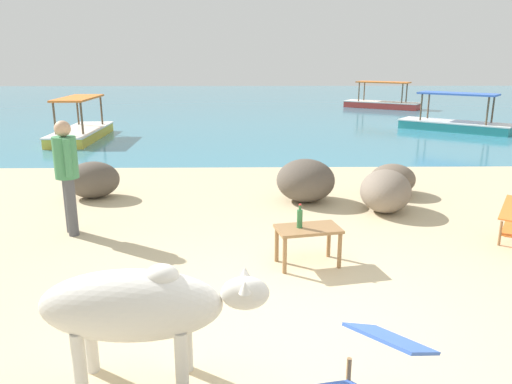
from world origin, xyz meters
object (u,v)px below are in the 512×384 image
object	(u,v)px
deck_chair_far	(378,372)
boat_red	(382,102)
low_bench_table	(308,234)
bottle	(300,218)
cow	(138,306)
boat_yellow	(81,130)
boat_teal	(455,123)
person_standing	(67,169)

from	to	relation	value
deck_chair_far	boat_red	distance (m)	22.65
low_bench_table	bottle	xyz separation A→B (m)	(-0.11, -0.00, 0.20)
low_bench_table	boat_red	distance (m)	20.11
cow	boat_yellow	distance (m)	12.75
boat_teal	deck_chair_far	bearing A→B (deg)	-76.44
bottle	boat_red	bearing A→B (deg)	72.43
person_standing	boat_red	size ratio (longest dim) A/B	0.44
low_bench_table	bottle	size ratio (longest dim) A/B	2.82
cow	low_bench_table	size ratio (longest dim) A/B	2.07
boat_red	deck_chair_far	bearing A→B (deg)	107.73
deck_chair_far	boat_teal	xyz separation A→B (m)	(6.28, 14.06, -0.13)
low_bench_table	boat_yellow	bearing A→B (deg)	109.20
bottle	boat_red	size ratio (longest dim) A/B	0.08
person_standing	low_bench_table	bearing A→B (deg)	131.87
boat_yellow	boat_teal	world-z (taller)	same
low_bench_table	boat_teal	xyz separation A→B (m)	(6.44, 11.38, -0.15)
boat_teal	bottle	bearing A→B (deg)	-82.26
bottle	deck_chair_far	xyz separation A→B (m)	(0.26, -2.68, -0.21)
person_standing	boat_yellow	size ratio (longest dim) A/B	0.44
cow	boat_red	xyz separation A→B (m)	(7.53, 21.43, -0.40)
boat_yellow	cow	bearing A→B (deg)	-161.56
cow	bottle	distance (m)	2.65
deck_chair_far	boat_yellow	size ratio (longest dim) A/B	0.25
boat_red	boat_teal	size ratio (longest dim) A/B	1.03
low_bench_table	deck_chair_far	distance (m)	2.69
person_standing	boat_yellow	world-z (taller)	person_standing
deck_chair_far	boat_teal	world-z (taller)	boat_teal
bottle	boat_red	xyz separation A→B (m)	(6.08, 19.21, -0.35)
boat_yellow	boat_teal	size ratio (longest dim) A/B	1.02
bottle	boat_yellow	size ratio (longest dim) A/B	0.08
low_bench_table	deck_chair_far	xyz separation A→B (m)	(0.16, -2.68, -0.01)
boat_red	boat_yellow	xyz separation A→B (m)	(-11.84, -9.43, 0.00)
low_bench_table	boat_yellow	world-z (taller)	boat_yellow
bottle	boat_red	distance (m)	20.15
person_standing	boat_teal	size ratio (longest dim) A/B	0.45
person_standing	boat_red	bearing A→B (deg)	-145.41
low_bench_table	boat_red	size ratio (longest dim) A/B	0.22
low_bench_table	person_standing	world-z (taller)	person_standing
bottle	boat_teal	bearing A→B (deg)	60.10
cow	bottle	bearing A→B (deg)	56.97
boat_yellow	boat_teal	distance (m)	12.41
boat_teal	boat_red	bearing A→B (deg)	131.02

